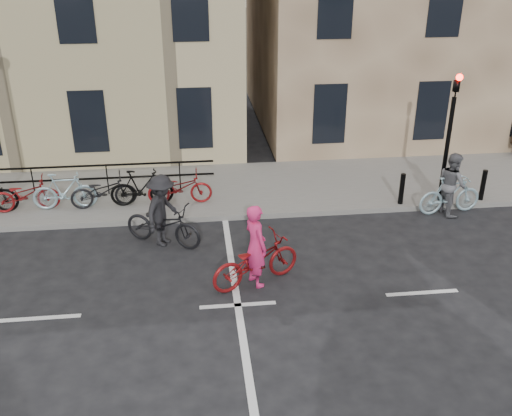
{
  "coord_description": "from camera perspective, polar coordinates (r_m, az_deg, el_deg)",
  "views": [
    {
      "loc": [
        -0.76,
        -9.9,
        6.88
      ],
      "look_at": [
        0.66,
        2.39,
        1.1
      ],
      "focal_mm": 40.0,
      "sensor_mm": 36.0,
      "label": 1
    }
  ],
  "objects": [
    {
      "name": "sidewalk",
      "position": [
        17.6,
        -16.66,
        1.17
      ],
      "size": [
        46.0,
        4.0,
        0.15
      ],
      "primitive_type": "cube",
      "color": "slate",
      "rests_on": "ground"
    },
    {
      "name": "traffic_light",
      "position": [
        16.46,
        18.9,
        8.08
      ],
      "size": [
        0.18,
        0.3,
        3.9
      ],
      "color": "black",
      "rests_on": "sidewalk"
    },
    {
      "name": "cyclist_dark",
      "position": [
        14.22,
        -9.32,
        -0.96
      ],
      "size": [
        2.16,
        1.62,
        1.84
      ],
      "rotation": [
        0.0,
        0.0,
        1.08
      ],
      "color": "black",
      "rests_on": "ground"
    },
    {
      "name": "cyclist_pink",
      "position": [
        12.46,
        -0.04,
        -4.94
      ],
      "size": [
        2.24,
        1.55,
        1.89
      ],
      "rotation": [
        0.0,
        0.0,
        1.99
      ],
      "color": "maroon",
      "rests_on": "ground"
    },
    {
      "name": "cyclist_grey",
      "position": [
        16.57,
        18.92,
        1.77
      ],
      "size": [
        1.87,
        0.93,
        1.76
      ],
      "rotation": [
        0.0,
        0.0,
        1.68
      ],
      "color": "#9BBECB",
      "rests_on": "ground"
    },
    {
      "name": "bollard_east",
      "position": [
        16.52,
        14.37,
        1.87
      ],
      "size": [
        0.14,
        0.14,
        0.9
      ],
      "primitive_type": "cylinder",
      "color": "black",
      "rests_on": "sidewalk"
    },
    {
      "name": "bollard_west",
      "position": [
        17.5,
        21.75,
        2.15
      ],
      "size": [
        0.14,
        0.14,
        0.9
      ],
      "primitive_type": "cylinder",
      "color": "black",
      "rests_on": "sidewalk"
    },
    {
      "name": "parked_bikes",
      "position": [
        16.58,
        -18.58,
        1.57
      ],
      "size": [
        8.3,
        1.23,
        1.05
      ],
      "color": "black",
      "rests_on": "sidewalk"
    },
    {
      "name": "ground",
      "position": [
        12.08,
        -1.83,
        -9.69
      ],
      "size": [
        120.0,
        120.0,
        0.0
      ],
      "primitive_type": "plane",
      "color": "black",
      "rests_on": "ground"
    }
  ]
}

